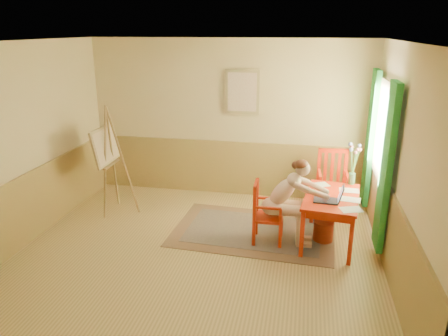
% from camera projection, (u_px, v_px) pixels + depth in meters
% --- Properties ---
extents(room, '(5.04, 4.54, 2.84)m').
position_uv_depth(room, '(197.00, 154.00, 5.50)').
color(room, tan).
rests_on(room, ground).
extents(wainscot, '(5.00, 4.50, 1.00)m').
position_uv_depth(wainscot, '(211.00, 196.00, 6.53)').
color(wainscot, tan).
rests_on(wainscot, room).
extents(window, '(0.12, 2.01, 2.20)m').
position_uv_depth(window, '(379.00, 146.00, 6.11)').
color(window, white).
rests_on(window, room).
extents(wall_portrait, '(0.60, 0.05, 0.76)m').
position_uv_depth(wall_portrait, '(242.00, 92.00, 7.35)').
color(wall_portrait, tan).
rests_on(wall_portrait, room).
extents(rug, '(2.48, 1.72, 0.02)m').
position_uv_depth(rug, '(254.00, 231.00, 6.49)').
color(rug, '#8C7251').
rests_on(rug, room).
extents(table, '(0.87, 1.28, 0.72)m').
position_uv_depth(table, '(331.00, 202.00, 5.98)').
color(table, red).
rests_on(table, room).
extents(chair_left, '(0.42, 0.40, 0.90)m').
position_uv_depth(chair_left, '(265.00, 213.00, 6.05)').
color(chair_left, red).
rests_on(chair_left, room).
extents(chair_back, '(0.50, 0.53, 1.09)m').
position_uv_depth(chair_back, '(332.00, 184.00, 6.91)').
color(chair_back, red).
rests_on(chair_back, room).
extents(figure, '(0.94, 0.41, 1.27)m').
position_uv_depth(figure, '(288.00, 198.00, 5.93)').
color(figure, beige).
rests_on(figure, room).
extents(laptop, '(0.40, 0.26, 0.24)m').
position_uv_depth(laptop, '(331.00, 198.00, 5.74)').
color(laptop, '#1E2338').
rests_on(laptop, table).
extents(papers, '(0.73, 1.15, 0.00)m').
position_uv_depth(papers, '(342.00, 196.00, 5.95)').
color(papers, white).
rests_on(papers, table).
extents(vase, '(0.21, 0.31, 0.62)m').
position_uv_depth(vase, '(353.00, 166.00, 6.33)').
color(vase, '#3F724C').
rests_on(vase, table).
extents(wastebasket, '(0.35, 0.35, 0.31)m').
position_uv_depth(wastebasket, '(323.00, 231.00, 6.17)').
color(wastebasket, '#A9351B').
rests_on(wastebasket, room).
extents(easel, '(0.61, 0.80, 1.81)m').
position_uv_depth(easel, '(107.00, 150.00, 6.91)').
color(easel, olive).
rests_on(easel, room).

